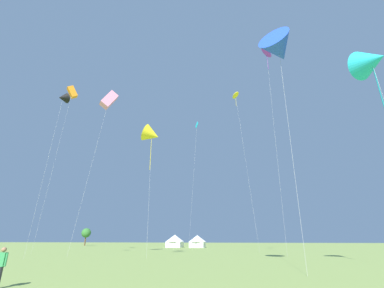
{
  "coord_description": "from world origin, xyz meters",
  "views": [
    {
      "loc": [
        7.69,
        -4.73,
        2.05
      ],
      "look_at": [
        0.0,
        32.0,
        15.84
      ],
      "focal_mm": 24.41,
      "sensor_mm": 36.0,
      "label": 1
    }
  ],
  "objects_px": {
    "kite_cyan_delta": "(371,61)",
    "kite_blue_delta": "(279,49)",
    "kite_orange_box": "(72,92)",
    "festival_tent_center": "(197,241)",
    "person_spectator": "(0,268)",
    "tree_distant_left": "(86,233)",
    "kite_cyan_diamond": "(197,128)",
    "kite_pink_box": "(109,100)",
    "kite_yellow_parafoil": "(236,96)",
    "kite_purple_parafoil": "(266,53)",
    "festival_tent_right": "(175,240)",
    "kite_yellow_delta": "(152,135)",
    "kite_black_delta": "(63,98)"
  },
  "relations": [
    {
      "from": "kite_cyan_delta",
      "to": "kite_blue_delta",
      "type": "bearing_deg",
      "value": -168.27
    },
    {
      "from": "person_spectator",
      "to": "kite_cyan_diamond",
      "type": "bearing_deg",
      "value": 90.73
    },
    {
      "from": "tree_distant_left",
      "to": "person_spectator",
      "type": "bearing_deg",
      "value": -59.24
    },
    {
      "from": "person_spectator",
      "to": "festival_tent_center",
      "type": "distance_m",
      "value": 64.84
    },
    {
      "from": "kite_orange_box",
      "to": "kite_yellow_delta",
      "type": "bearing_deg",
      "value": -16.25
    },
    {
      "from": "kite_blue_delta",
      "to": "person_spectator",
      "type": "height_order",
      "value": "kite_blue_delta"
    },
    {
      "from": "festival_tent_center",
      "to": "tree_distant_left",
      "type": "bearing_deg",
      "value": 160.15
    },
    {
      "from": "kite_black_delta",
      "to": "festival_tent_right",
      "type": "height_order",
      "value": "kite_black_delta"
    },
    {
      "from": "kite_cyan_diamond",
      "to": "tree_distant_left",
      "type": "height_order",
      "value": "kite_cyan_diamond"
    },
    {
      "from": "kite_pink_box",
      "to": "festival_tent_center",
      "type": "relative_size",
      "value": 5.05
    },
    {
      "from": "kite_yellow_delta",
      "to": "festival_tent_right",
      "type": "distance_m",
      "value": 45.71
    },
    {
      "from": "festival_tent_center",
      "to": "kite_cyan_diamond",
      "type": "bearing_deg",
      "value": -79.19
    },
    {
      "from": "kite_yellow_delta",
      "to": "kite_purple_parafoil",
      "type": "distance_m",
      "value": 24.84
    },
    {
      "from": "kite_orange_box",
      "to": "tree_distant_left",
      "type": "bearing_deg",
      "value": 117.13
    },
    {
      "from": "kite_pink_box",
      "to": "kite_cyan_diamond",
      "type": "distance_m",
      "value": 30.91
    },
    {
      "from": "kite_cyan_diamond",
      "to": "festival_tent_center",
      "type": "xyz_separation_m",
      "value": [
        -2.5,
        13.08,
        -28.37
      ]
    },
    {
      "from": "kite_black_delta",
      "to": "festival_tent_right",
      "type": "bearing_deg",
      "value": 84.43
    },
    {
      "from": "kite_yellow_delta",
      "to": "kite_black_delta",
      "type": "distance_m",
      "value": 14.15
    },
    {
      "from": "person_spectator",
      "to": "festival_tent_right",
      "type": "xyz_separation_m",
      "value": [
        -9.64,
        64.76,
        1.02
      ]
    },
    {
      "from": "kite_orange_box",
      "to": "festival_tent_center",
      "type": "xyz_separation_m",
      "value": [
        17.76,
        37.03,
        -27.38
      ]
    },
    {
      "from": "kite_yellow_delta",
      "to": "kite_orange_box",
      "type": "bearing_deg",
      "value": 163.75
    },
    {
      "from": "kite_yellow_delta",
      "to": "kite_cyan_delta",
      "type": "bearing_deg",
      "value": -25.93
    },
    {
      "from": "kite_black_delta",
      "to": "kite_cyan_diamond",
      "type": "height_order",
      "value": "kite_cyan_diamond"
    },
    {
      "from": "kite_purple_parafoil",
      "to": "kite_yellow_parafoil",
      "type": "relative_size",
      "value": 1.01
    },
    {
      "from": "kite_black_delta",
      "to": "kite_yellow_parafoil",
      "type": "xyz_separation_m",
      "value": [
        24.49,
        22.77,
        10.66
      ]
    },
    {
      "from": "kite_black_delta",
      "to": "person_spectator",
      "type": "height_order",
      "value": "kite_black_delta"
    },
    {
      "from": "kite_purple_parafoil",
      "to": "kite_cyan_delta",
      "type": "relative_size",
      "value": 1.84
    },
    {
      "from": "kite_blue_delta",
      "to": "kite_yellow_parafoil",
      "type": "relative_size",
      "value": 0.6
    },
    {
      "from": "kite_pink_box",
      "to": "tree_distant_left",
      "type": "relative_size",
      "value": 4.1
    },
    {
      "from": "kite_purple_parafoil",
      "to": "kite_orange_box",
      "type": "distance_m",
      "value": 37.33
    },
    {
      "from": "kite_purple_parafoil",
      "to": "kite_pink_box",
      "type": "distance_m",
      "value": 28.0
    },
    {
      "from": "kite_yellow_delta",
      "to": "kite_blue_delta",
      "type": "relative_size",
      "value": 0.92
    },
    {
      "from": "kite_orange_box",
      "to": "festival_tent_right",
      "type": "height_order",
      "value": "kite_orange_box"
    },
    {
      "from": "kite_yellow_parafoil",
      "to": "kite_pink_box",
      "type": "bearing_deg",
      "value": -138.36
    },
    {
      "from": "kite_purple_parafoil",
      "to": "festival_tent_right",
      "type": "bearing_deg",
      "value": 125.07
    },
    {
      "from": "tree_distant_left",
      "to": "kite_cyan_diamond",
      "type": "bearing_deg",
      "value": -31.68
    },
    {
      "from": "kite_yellow_delta",
      "to": "tree_distant_left",
      "type": "height_order",
      "value": "kite_yellow_delta"
    },
    {
      "from": "kite_blue_delta",
      "to": "kite_yellow_parafoil",
      "type": "bearing_deg",
      "value": 98.1
    },
    {
      "from": "kite_pink_box",
      "to": "festival_tent_center",
      "type": "distance_m",
      "value": 47.58
    },
    {
      "from": "kite_purple_parafoil",
      "to": "kite_cyan_diamond",
      "type": "distance_m",
      "value": 29.31
    },
    {
      "from": "kite_purple_parafoil",
      "to": "kite_cyan_delta",
      "type": "xyz_separation_m",
      "value": [
        6.2,
        -17.49,
        -16.04
      ]
    },
    {
      "from": "kite_blue_delta",
      "to": "kite_black_delta",
      "type": "height_order",
      "value": "kite_black_delta"
    },
    {
      "from": "kite_yellow_delta",
      "to": "kite_cyan_diamond",
      "type": "bearing_deg",
      "value": 87.97
    },
    {
      "from": "kite_cyan_delta",
      "to": "tree_distant_left",
      "type": "height_order",
      "value": "kite_cyan_delta"
    },
    {
      "from": "kite_purple_parafoil",
      "to": "tree_distant_left",
      "type": "bearing_deg",
      "value": 140.5
    },
    {
      "from": "kite_pink_box",
      "to": "kite_yellow_parafoil",
      "type": "bearing_deg",
      "value": 41.64
    },
    {
      "from": "kite_yellow_delta",
      "to": "kite_pink_box",
      "type": "xyz_separation_m",
      "value": [
        -8.05,
        0.78,
        7.09
      ]
    },
    {
      "from": "kite_purple_parafoil",
      "to": "festival_tent_right",
      "type": "relative_size",
      "value": 6.39
    },
    {
      "from": "kite_yellow_delta",
      "to": "festival_tent_center",
      "type": "distance_m",
      "value": 45.07
    },
    {
      "from": "kite_orange_box",
      "to": "kite_black_delta",
      "type": "bearing_deg",
      "value": -55.46
    }
  ]
}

